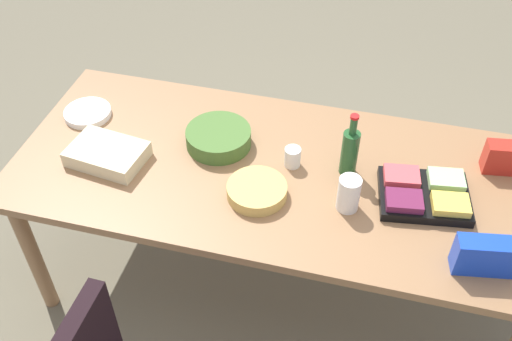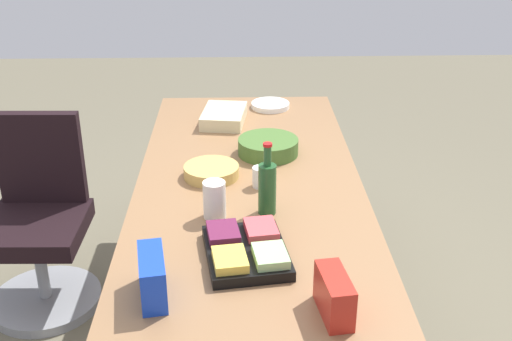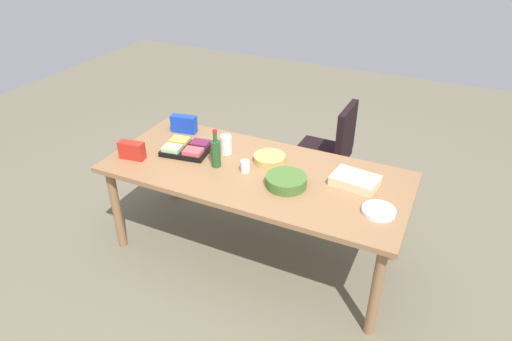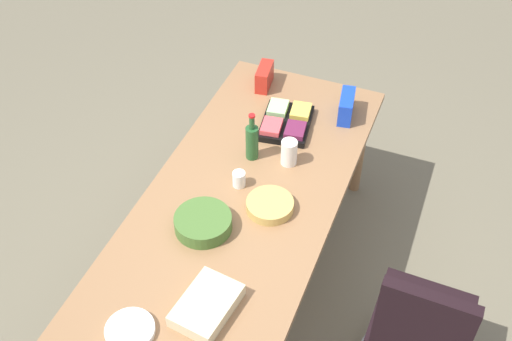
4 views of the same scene
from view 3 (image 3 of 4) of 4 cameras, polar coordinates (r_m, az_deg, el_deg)
ground_plane at (r=3.86m, az=-0.12°, el=-10.14°), size 10.00×10.00×0.00m
conference_table at (r=3.43m, az=-0.13°, el=-1.04°), size 2.29×1.00×0.80m
office_chair at (r=4.38m, az=8.77°, el=1.09°), size 0.56×0.56×0.98m
chip_bag_blue at (r=3.98m, az=-9.08°, el=5.81°), size 0.23×0.12×0.15m
wine_bottle at (r=3.40m, az=-5.08°, el=2.29°), size 0.09×0.09×0.30m
chip_bag_red at (r=3.65m, az=-15.39°, el=2.48°), size 0.21×0.11×0.14m
sheet_cake at (r=3.28m, az=12.39°, el=-1.24°), size 0.35×0.26×0.07m
paper_cup at (r=3.35m, az=-1.37°, el=0.53°), size 0.07×0.07×0.09m
salad_bowl at (r=3.20m, az=3.82°, el=-1.33°), size 0.35×0.35×0.08m
mayo_jar at (r=3.59m, az=-3.80°, el=3.28°), size 0.10×0.10×0.15m
fruit_platter at (r=3.66m, az=-8.75°, el=2.76°), size 0.40×0.33×0.07m
chip_bowl at (r=3.49m, az=1.73°, el=1.53°), size 0.31×0.31×0.05m
paper_plate_stack at (r=3.04m, az=15.23°, el=-4.95°), size 0.26×0.26×0.03m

